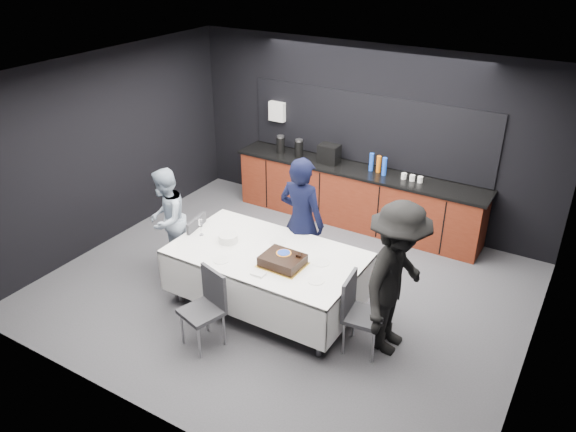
% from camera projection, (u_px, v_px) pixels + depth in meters
% --- Properties ---
extents(ground, '(6.00, 6.00, 0.00)m').
position_uv_depth(ground, '(284.00, 289.00, 7.44)').
color(ground, '#48484E').
rests_on(ground, ground).
extents(room_shell, '(6.04, 5.04, 2.82)m').
position_uv_depth(room_shell, '(284.00, 158.00, 6.59)').
color(room_shell, white).
rests_on(room_shell, ground).
extents(kitchenette, '(4.10, 0.64, 2.05)m').
position_uv_depth(kitchenette, '(356.00, 192.00, 8.89)').
color(kitchenette, '#591C0E').
rests_on(kitchenette, ground).
extents(party_table, '(2.32, 1.32, 0.78)m').
position_uv_depth(party_table, '(267.00, 262.00, 6.84)').
color(party_table, '#99999E').
rests_on(party_table, ground).
extents(cake_assembly, '(0.51, 0.42, 0.16)m').
position_uv_depth(cake_assembly, '(283.00, 260.00, 6.49)').
color(cake_assembly, gold).
rests_on(cake_assembly, party_table).
extents(plate_stack, '(0.24, 0.24, 0.10)m').
position_uv_depth(plate_stack, '(228.00, 238.00, 6.98)').
color(plate_stack, white).
rests_on(plate_stack, party_table).
extents(loose_plate_near, '(0.19, 0.19, 0.01)m').
position_uv_depth(loose_plate_near, '(221.00, 260.00, 6.61)').
color(loose_plate_near, white).
rests_on(loose_plate_near, party_table).
extents(loose_plate_right_a, '(0.21, 0.21, 0.01)m').
position_uv_depth(loose_plate_right_a, '(321.00, 262.00, 6.57)').
color(loose_plate_right_a, white).
rests_on(loose_plate_right_a, party_table).
extents(loose_plate_right_b, '(0.20, 0.20, 0.01)m').
position_uv_depth(loose_plate_right_b, '(316.00, 280.00, 6.23)').
color(loose_plate_right_b, white).
rests_on(loose_plate_right_b, party_table).
extents(loose_plate_far, '(0.22, 0.22, 0.01)m').
position_uv_depth(loose_plate_far, '(277.00, 241.00, 7.00)').
color(loose_plate_far, white).
rests_on(loose_plate_far, party_table).
extents(fork_pile, '(0.16, 0.10, 0.03)m').
position_uv_depth(fork_pile, '(258.00, 274.00, 6.33)').
color(fork_pile, white).
rests_on(fork_pile, party_table).
extents(champagne_flute, '(0.06, 0.06, 0.22)m').
position_uv_depth(champagne_flute, '(201.00, 224.00, 7.08)').
color(champagne_flute, white).
rests_on(champagne_flute, party_table).
extents(chair_left, '(0.47, 0.47, 0.92)m').
position_uv_depth(chair_left, '(191.00, 243.00, 7.47)').
color(chair_left, '#303135').
rests_on(chair_left, ground).
extents(chair_right, '(0.46, 0.46, 0.92)m').
position_uv_depth(chair_right, '(358.00, 308.00, 6.18)').
color(chair_right, '#303135').
rests_on(chair_right, ground).
extents(chair_near, '(0.52, 0.52, 0.92)m').
position_uv_depth(chair_near, '(207.00, 303.00, 6.27)').
color(chair_near, '#303135').
rests_on(chair_near, ground).
extents(person_center, '(0.67, 0.46, 1.77)m').
position_uv_depth(person_center, '(302.00, 222.00, 7.25)').
color(person_center, black).
rests_on(person_center, ground).
extents(person_left, '(0.78, 0.86, 1.45)m').
position_uv_depth(person_left, '(166.00, 219.00, 7.66)').
color(person_left, '#9FB2C8').
rests_on(person_left, ground).
extents(person_right, '(0.72, 1.20, 1.81)m').
position_uv_depth(person_right, '(396.00, 279.00, 6.03)').
color(person_right, black).
rests_on(person_right, ground).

